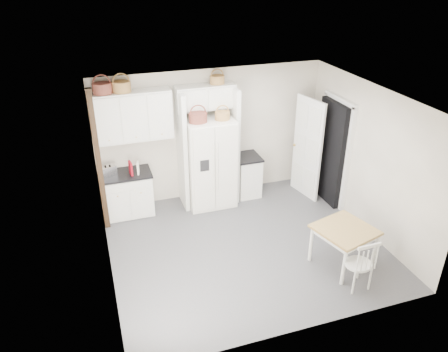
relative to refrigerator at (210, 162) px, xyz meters
name	(u,v)px	position (x,y,z in m)	size (l,w,h in m)	color
floor	(245,245)	(0.15, -1.61, -0.88)	(4.50, 4.50, 0.00)	#46474E
ceiling	(249,99)	(0.15, -1.61, 1.72)	(4.50, 4.50, 0.00)	white
wall_back	(211,134)	(0.15, 0.39, 0.42)	(4.50, 4.50, 0.00)	#AEA596
wall_left	(102,201)	(-2.10, -1.61, 0.42)	(4.00, 4.00, 0.00)	#AEA596
wall_right	(368,160)	(2.40, -1.61, 0.42)	(4.00, 4.00, 0.00)	#AEA596
refrigerator	(210,162)	(0.00, 0.00, 0.00)	(0.91, 0.73, 1.77)	white
base_cab_left	(128,194)	(-1.60, 0.09, -0.47)	(0.88, 0.56, 0.82)	silver
base_cab_right	(247,176)	(0.82, 0.09, -0.47)	(0.47, 0.56, 0.82)	silver
dining_table	(343,247)	(1.44, -2.56, -0.54)	(0.82, 0.82, 0.68)	olive
windsor_chair	(358,264)	(1.36, -3.08, -0.47)	(0.40, 0.37, 0.82)	silver
counter_left	(126,174)	(-1.60, 0.09, -0.05)	(0.92, 0.60, 0.04)	black
counter_right	(247,157)	(0.82, 0.09, -0.05)	(0.50, 0.60, 0.04)	black
toaster	(108,171)	(-1.90, 0.09, 0.07)	(0.28, 0.16, 0.19)	silver
cookbook_red	(131,168)	(-1.50, 0.01, 0.10)	(0.04, 0.17, 0.26)	maroon
cookbook_cream	(138,168)	(-1.37, 0.01, 0.09)	(0.03, 0.15, 0.23)	white
basket_upper_a	(102,88)	(-1.82, 0.22, 1.56)	(0.33, 0.33, 0.19)	maroon
basket_upper_b	(122,87)	(-1.49, 0.22, 1.56)	(0.32, 0.32, 0.19)	olive
basket_bridge_b	(217,80)	(0.23, 0.22, 1.54)	(0.27, 0.27, 0.15)	olive
basket_fridge_a	(198,118)	(-0.23, -0.10, 0.97)	(0.33, 0.33, 0.18)	maroon
basket_fridge_b	(222,116)	(0.23, -0.10, 0.96)	(0.28, 0.28, 0.15)	olive
upper_cabinet	(133,116)	(-1.35, 0.22, 1.02)	(1.40, 0.34, 0.90)	silver
bridge_cabinet	(205,97)	(0.00, 0.22, 1.24)	(1.12, 0.34, 0.45)	silver
fridge_panel_left	(182,151)	(-0.51, 0.09, 0.27)	(0.08, 0.60, 2.30)	silver
fridge_panel_right	(233,145)	(0.51, 0.09, 0.27)	(0.08, 0.60, 2.30)	silver
trim_post	(99,163)	(-2.05, -0.26, 0.42)	(0.09, 0.09, 2.60)	black
doorway_void	(332,153)	(2.31, -0.61, 0.14)	(0.18, 0.85, 2.05)	black
door_slab	(307,148)	(1.95, -0.27, 0.14)	(0.80, 0.04, 2.05)	white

